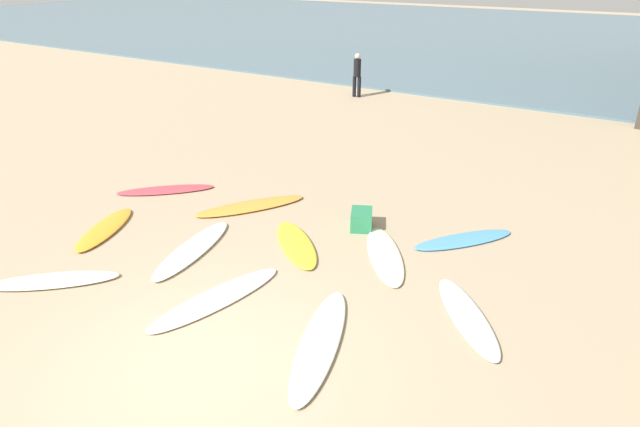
% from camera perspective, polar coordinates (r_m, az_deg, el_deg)
% --- Properties ---
extents(ground_plane, '(120.00, 120.00, 0.00)m').
position_cam_1_polar(ground_plane, '(7.73, -12.59, -15.34)').
color(ground_plane, tan).
extents(ocean_water, '(120.00, 40.00, 0.08)m').
position_cam_1_polar(ocean_water, '(40.78, 26.57, 15.86)').
color(ocean_water, slate).
rests_on(ocean_water, ground_plane).
extents(surfboard_0, '(1.04, 2.48, 0.08)m').
position_cam_1_polar(surfboard_0, '(10.40, -13.21, -3.66)').
color(surfboard_0, white).
rests_on(surfboard_0, ground_plane).
extents(surfboard_1, '(1.84, 2.38, 0.08)m').
position_cam_1_polar(surfboard_1, '(11.96, -7.29, 0.79)').
color(surfboard_1, '#F69837').
rests_on(surfboard_1, ground_plane).
extents(surfboard_2, '(1.97, 1.83, 0.08)m').
position_cam_1_polar(surfboard_2, '(10.23, -26.25, -6.32)').
color(surfboard_2, silver).
rests_on(surfboard_2, ground_plane).
extents(surfboard_3, '(1.86, 1.76, 0.08)m').
position_cam_1_polar(surfboard_3, '(10.31, -2.52, -3.23)').
color(surfboard_3, yellow).
rests_on(surfboard_3, ground_plane).
extents(surfboard_4, '(1.71, 1.98, 0.06)m').
position_cam_1_polar(surfboard_4, '(10.83, 14.83, -2.68)').
color(surfboard_4, '#4D98E5').
rests_on(surfboard_4, ground_plane).
extents(surfboard_5, '(1.34, 2.62, 0.09)m').
position_cam_1_polar(surfboard_5, '(7.87, -0.02, -13.35)').
color(surfboard_5, silver).
rests_on(surfboard_5, ground_plane).
extents(surfboard_6, '(1.96, 1.89, 0.07)m').
position_cam_1_polar(surfboard_6, '(13.21, -15.86, 2.40)').
color(surfboard_6, '#D7434F').
rests_on(surfboard_6, ground_plane).
extents(surfboard_7, '(1.73, 1.96, 0.09)m').
position_cam_1_polar(surfboard_7, '(8.65, 15.17, -10.36)').
color(surfboard_7, white).
rests_on(surfboard_7, ground_plane).
extents(surfboard_8, '(1.08, 2.56, 0.07)m').
position_cam_1_polar(surfboard_8, '(8.92, -10.79, -8.72)').
color(surfboard_8, white).
rests_on(surfboard_8, ground_plane).
extents(surfboard_9, '(1.28, 2.02, 0.08)m').
position_cam_1_polar(surfboard_9, '(11.69, -21.63, -1.50)').
color(surfboard_9, gold).
rests_on(surfboard_9, ground_plane).
extents(surfboard_10, '(1.72, 2.12, 0.07)m').
position_cam_1_polar(surfboard_10, '(10.01, 6.81, -4.36)').
color(surfboard_10, '#E8EEC5').
rests_on(surfboard_10, ground_plane).
extents(beachgoer_near, '(0.34, 0.31, 1.65)m').
position_cam_1_polar(beachgoer_near, '(21.62, 3.91, 14.47)').
color(beachgoer_near, black).
rests_on(beachgoer_near, ground_plane).
extents(beach_cooler, '(0.63, 0.70, 0.37)m').
position_cam_1_polar(beach_cooler, '(10.96, 4.36, -0.62)').
color(beach_cooler, '#287F51').
rests_on(beach_cooler, ground_plane).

